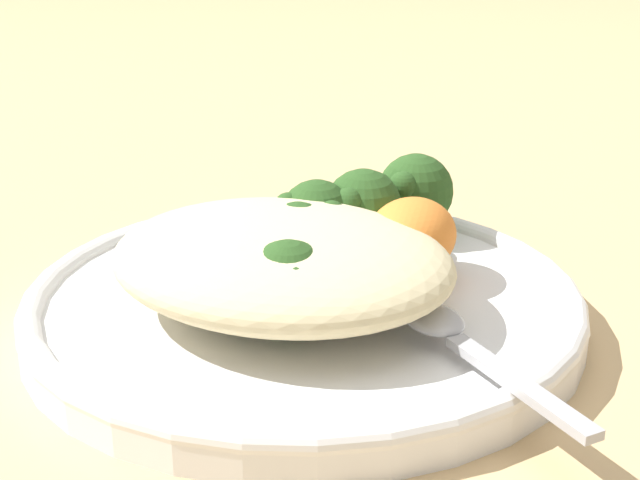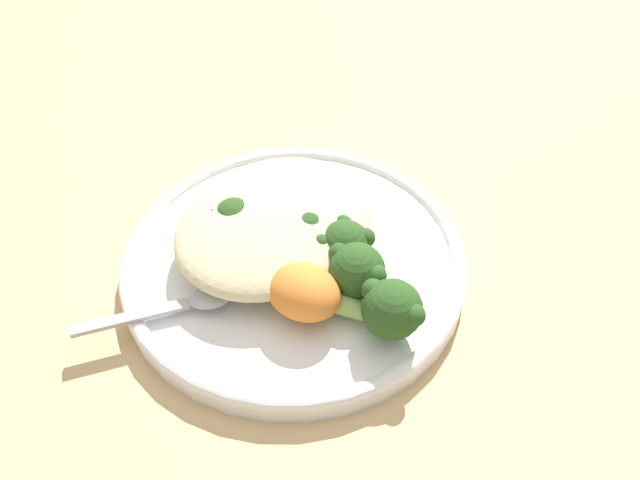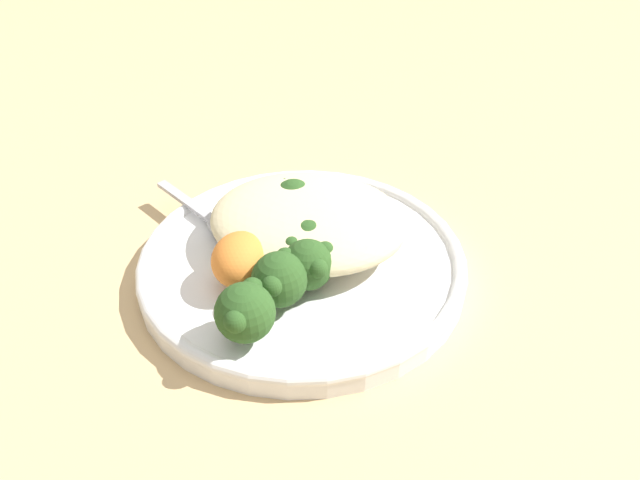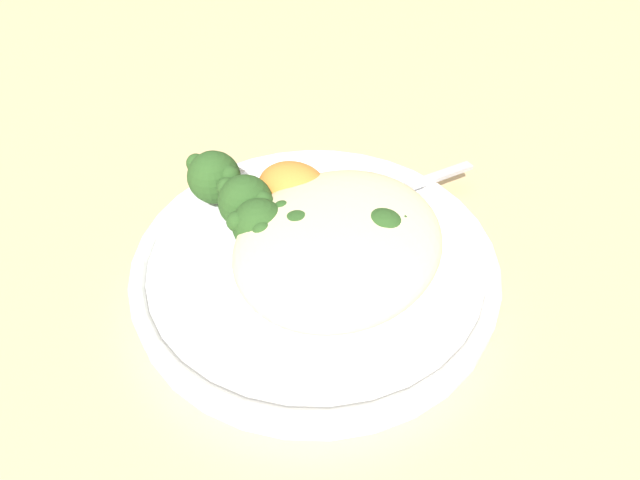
{
  "view_description": "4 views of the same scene",
  "coord_description": "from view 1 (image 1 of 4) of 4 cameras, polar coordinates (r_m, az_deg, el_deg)",
  "views": [
    {
      "loc": [
        -0.22,
        0.35,
        0.2
      ],
      "look_at": [
        -0.0,
        -0.01,
        0.04
      ],
      "focal_mm": 50.0,
      "sensor_mm": 36.0,
      "label": 1
    },
    {
      "loc": [
        -0.25,
        -0.24,
        0.39
      ],
      "look_at": [
        0.01,
        -0.02,
        0.04
      ],
      "focal_mm": 35.0,
      "sensor_mm": 36.0,
      "label": 2
    },
    {
      "loc": [
        0.12,
        -0.4,
        0.35
      ],
      "look_at": [
        0.02,
        -0.02,
        0.06
      ],
      "focal_mm": 35.0,
      "sensor_mm": 36.0,
      "label": 3
    },
    {
      "loc": [
        0.23,
        0.14,
        0.29
      ],
      "look_at": [
        0.02,
        0.01,
        0.05
      ],
      "focal_mm": 28.0,
      "sensor_mm": 36.0,
      "label": 4
    }
  ],
  "objects": [
    {
      "name": "kale_tuft",
      "position": [
        0.41,
        -5.5,
        -2.38
      ],
      "size": [
        0.05,
        0.05,
        0.03
      ],
      "color": "#193D1E",
      "rests_on": "plate"
    },
    {
      "name": "broccoli_stalk_5",
      "position": [
        0.42,
        -1.75,
        -2.0
      ],
      "size": [
        0.08,
        0.11,
        0.04
      ],
      "rotation": [
        0.0,
        0.0,
        1.01
      ],
      "color": "#8EB25B",
      "rests_on": "plate"
    },
    {
      "name": "quinoa_mound",
      "position": [
        0.42,
        -2.03,
        -1.35
      ],
      "size": [
        0.17,
        0.14,
        0.04
      ],
      "primitive_type": "ellipsoid",
      "color": "beige",
      "rests_on": "plate"
    },
    {
      "name": "spoon",
      "position": [
        0.39,
        8.62,
        -6.07
      ],
      "size": [
        0.11,
        0.08,
        0.01
      ],
      "rotation": [
        0.0,
        0.0,
        2.58
      ],
      "color": "#A3A3A8",
      "rests_on": "plate"
    },
    {
      "name": "sweet_potato_chunk_1",
      "position": [
        0.44,
        3.51,
        -0.84
      ],
      "size": [
        0.08,
        0.08,
        0.03
      ],
      "primitive_type": "ellipsoid",
      "rotation": [
        0.0,
        0.0,
        1.05
      ],
      "color": "orange",
      "rests_on": "plate"
    },
    {
      "name": "plate",
      "position": [
        0.46,
        -0.95,
        -3.68
      ],
      "size": [
        0.28,
        0.28,
        0.02
      ],
      "color": "white",
      "rests_on": "ground_plane"
    },
    {
      "name": "broccoli_stalk_6",
      "position": [
        0.4,
        -1.14,
        -2.63
      ],
      "size": [
        0.05,
        0.12,
        0.04
      ],
      "rotation": [
        0.0,
        0.0,
        1.35
      ],
      "color": "#8EB25B",
      "rests_on": "plate"
    },
    {
      "name": "broccoli_stalk_1",
      "position": [
        0.48,
        2.92,
        1.69
      ],
      "size": [
        0.07,
        0.08,
        0.04
      ],
      "rotation": [
        0.0,
        0.0,
        -0.83
      ],
      "color": "#8EB25B",
      "rests_on": "plate"
    },
    {
      "name": "sweet_potato_chunk_0",
      "position": [
        0.46,
        5.9,
        0.33
      ],
      "size": [
        0.06,
        0.06,
        0.04
      ],
      "primitive_type": "ellipsoid",
      "rotation": [
        0.0,
        0.0,
        1.79
      ],
      "color": "orange",
      "rests_on": "plate"
    },
    {
      "name": "broccoli_stalk_0",
      "position": [
        0.51,
        5.96,
        2.58
      ],
      "size": [
        0.05,
        0.11,
        0.04
      ],
      "rotation": [
        0.0,
        0.0,
        -1.3
      ],
      "color": "#8EB25B",
      "rests_on": "plate"
    },
    {
      "name": "ground_plane",
      "position": [
        0.46,
        -1.04,
        -5.27
      ],
      "size": [
        4.0,
        4.0,
        0.0
      ],
      "primitive_type": "plane",
      "color": "tan"
    },
    {
      "name": "broccoli_stalk_4",
      "position": [
        0.44,
        -2.6,
        -1.14
      ],
      "size": [
        0.11,
        0.09,
        0.03
      ],
      "rotation": [
        0.0,
        0.0,
        0.63
      ],
      "color": "#8EB25B",
      "rests_on": "plate"
    },
    {
      "name": "broccoli_stalk_3",
      "position": [
        0.45,
        -0.9,
        -0.06
      ],
      "size": [
        0.08,
        0.05,
        0.04
      ],
      "rotation": [
        0.0,
        0.0,
        0.34
      ],
      "color": "#8EB25B",
      "rests_on": "plate"
    },
    {
      "name": "broccoli_stalk_2",
      "position": [
        0.47,
        0.5,
        1.06
      ],
      "size": [
        0.1,
        0.05,
        0.04
      ],
      "rotation": [
        0.0,
        0.0,
        -0.29
      ],
      "color": "#8EB25B",
      "rests_on": "plate"
    }
  ]
}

